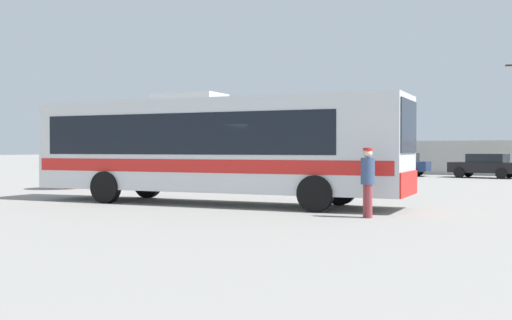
{
  "coord_description": "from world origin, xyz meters",
  "views": [
    {
      "loc": [
        10.87,
        -16.77,
        1.78
      ],
      "look_at": [
        0.16,
        1.19,
        1.41
      ],
      "focal_mm": 43.93,
      "sensor_mm": 36.0,
      "label": 1
    }
  ],
  "objects_px": {
    "parked_car_leftmost_silver": "(303,163)",
    "roadside_tree_left": "(251,125)",
    "parked_car_third_black": "(485,165)",
    "roadside_tree_midleft": "(330,120)",
    "attendant_by_bus_door": "(368,178)",
    "coach_bus_silver_red": "(211,145)",
    "parked_car_second_dark_blue": "(397,164)",
    "vendor_umbrella_near_gate_pink": "(71,149)"
  },
  "relations": [
    {
      "from": "roadside_tree_midleft",
      "to": "roadside_tree_left",
      "type": "bearing_deg",
      "value": 169.33
    },
    {
      "from": "parked_car_leftmost_silver",
      "to": "coach_bus_silver_red",
      "type": "bearing_deg",
      "value": -70.41
    },
    {
      "from": "vendor_umbrella_near_gate_pink",
      "to": "roadside_tree_left",
      "type": "distance_m",
      "value": 29.0
    },
    {
      "from": "parked_car_second_dark_blue",
      "to": "roadside_tree_midleft",
      "type": "height_order",
      "value": "roadside_tree_midleft"
    },
    {
      "from": "parked_car_second_dark_blue",
      "to": "roadside_tree_left",
      "type": "height_order",
      "value": "roadside_tree_left"
    },
    {
      "from": "attendant_by_bus_door",
      "to": "roadside_tree_left",
      "type": "relative_size",
      "value": 0.31
    },
    {
      "from": "parked_car_second_dark_blue",
      "to": "roadside_tree_midleft",
      "type": "bearing_deg",
      "value": 141.87
    },
    {
      "from": "vendor_umbrella_near_gate_pink",
      "to": "parked_car_leftmost_silver",
      "type": "distance_m",
      "value": 20.41
    },
    {
      "from": "parked_car_leftmost_silver",
      "to": "roadside_tree_midleft",
      "type": "height_order",
      "value": "roadside_tree_midleft"
    },
    {
      "from": "parked_car_third_black",
      "to": "roadside_tree_midleft",
      "type": "bearing_deg",
      "value": 155.86
    },
    {
      "from": "attendant_by_bus_door",
      "to": "parked_car_third_black",
      "type": "distance_m",
      "value": 24.86
    },
    {
      "from": "parked_car_second_dark_blue",
      "to": "roadside_tree_left",
      "type": "bearing_deg",
      "value": 154.84
    },
    {
      "from": "parked_car_leftmost_silver",
      "to": "parked_car_second_dark_blue",
      "type": "bearing_deg",
      "value": 1.61
    },
    {
      "from": "attendant_by_bus_door",
      "to": "parked_car_third_black",
      "type": "height_order",
      "value": "attendant_by_bus_door"
    },
    {
      "from": "attendant_by_bus_door",
      "to": "roadside_tree_midleft",
      "type": "distance_m",
      "value": 34.12
    },
    {
      "from": "roadside_tree_midleft",
      "to": "vendor_umbrella_near_gate_pink",
      "type": "bearing_deg",
      "value": -91.51
    },
    {
      "from": "coach_bus_silver_red",
      "to": "parked_car_second_dark_blue",
      "type": "bearing_deg",
      "value": 93.62
    },
    {
      "from": "parked_car_leftmost_silver",
      "to": "roadside_tree_left",
      "type": "bearing_deg",
      "value": 139.63
    },
    {
      "from": "vendor_umbrella_near_gate_pink",
      "to": "parked_car_second_dark_blue",
      "type": "distance_m",
      "value": 22.09
    },
    {
      "from": "roadside_tree_midleft",
      "to": "parked_car_leftmost_silver",
      "type": "bearing_deg",
      "value": -84.25
    },
    {
      "from": "parked_car_third_black",
      "to": "roadside_tree_left",
      "type": "relative_size",
      "value": 0.71
    },
    {
      "from": "roadside_tree_left",
      "to": "roadside_tree_midleft",
      "type": "height_order",
      "value": "roadside_tree_midleft"
    },
    {
      "from": "coach_bus_silver_red",
      "to": "parked_car_leftmost_silver",
      "type": "relative_size",
      "value": 2.98
    },
    {
      "from": "parked_car_second_dark_blue",
      "to": "roadside_tree_left",
      "type": "xyz_separation_m",
      "value": [
        -15.69,
        7.37,
        3.07
      ]
    },
    {
      "from": "parked_car_leftmost_silver",
      "to": "attendant_by_bus_door",
      "type": "bearing_deg",
      "value": -60.11
    },
    {
      "from": "attendant_by_bus_door",
      "to": "parked_car_second_dark_blue",
      "type": "bearing_deg",
      "value": 106.5
    },
    {
      "from": "parked_car_leftmost_silver",
      "to": "parked_car_second_dark_blue",
      "type": "distance_m",
      "value": 6.8
    },
    {
      "from": "coach_bus_silver_red",
      "to": "roadside_tree_left",
      "type": "relative_size",
      "value": 2.16
    },
    {
      "from": "coach_bus_silver_red",
      "to": "roadside_tree_left",
      "type": "height_order",
      "value": "roadside_tree_left"
    },
    {
      "from": "parked_car_third_black",
      "to": "roadside_tree_left",
      "type": "xyz_separation_m",
      "value": [
        -21.26,
        7.38,
        3.08
      ]
    },
    {
      "from": "coach_bus_silver_red",
      "to": "attendant_by_bus_door",
      "type": "height_order",
      "value": "coach_bus_silver_red"
    },
    {
      "from": "attendant_by_bus_door",
      "to": "parked_car_second_dark_blue",
      "type": "height_order",
      "value": "attendant_by_bus_door"
    },
    {
      "from": "attendant_by_bus_door",
      "to": "parked_car_third_black",
      "type": "bearing_deg",
      "value": 94.11
    },
    {
      "from": "parked_car_leftmost_silver",
      "to": "roadside_tree_left",
      "type": "distance_m",
      "value": 12.08
    },
    {
      "from": "parked_car_leftmost_silver",
      "to": "parked_car_second_dark_blue",
      "type": "xyz_separation_m",
      "value": [
        6.8,
        0.19,
        0.02
      ]
    },
    {
      "from": "attendant_by_bus_door",
      "to": "parked_car_leftmost_silver",
      "type": "relative_size",
      "value": 0.43
    },
    {
      "from": "attendant_by_bus_door",
      "to": "coach_bus_silver_red",
      "type": "bearing_deg",
      "value": 166.96
    },
    {
      "from": "parked_car_leftmost_silver",
      "to": "parked_car_third_black",
      "type": "xyz_separation_m",
      "value": [
        12.36,
        0.19,
        0.01
      ]
    },
    {
      "from": "parked_car_leftmost_silver",
      "to": "roadside_tree_midleft",
      "type": "distance_m",
      "value": 6.88
    },
    {
      "from": "parked_car_second_dark_blue",
      "to": "attendant_by_bus_door",
      "type": "bearing_deg",
      "value": -73.5
    },
    {
      "from": "parked_car_leftmost_silver",
      "to": "parked_car_second_dark_blue",
      "type": "height_order",
      "value": "parked_car_second_dark_blue"
    },
    {
      "from": "vendor_umbrella_near_gate_pink",
      "to": "roadside_tree_midleft",
      "type": "xyz_separation_m",
      "value": [
        0.69,
        26.34,
        2.33
      ]
    }
  ]
}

